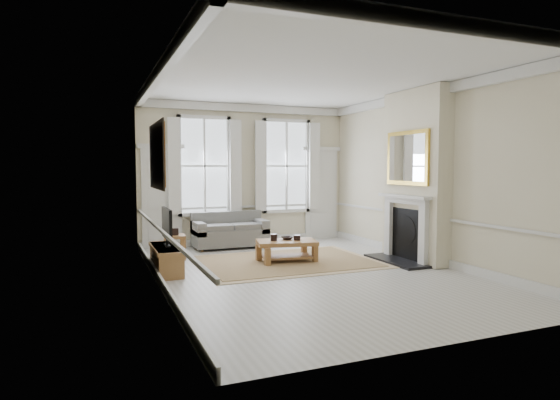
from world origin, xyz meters
name	(u,v)px	position (x,y,z in m)	size (l,w,h in m)	color
floor	(309,273)	(0.00, 0.00, 0.00)	(7.20, 7.20, 0.00)	#B7B5AD
ceiling	(310,78)	(0.00, 0.00, 3.40)	(7.20, 7.20, 0.00)	white
back_wall	(246,174)	(0.00, 3.60, 1.70)	(5.20, 5.20, 0.00)	beige
left_wall	(157,178)	(-2.60, 0.00, 1.70)	(7.20, 7.20, 0.00)	beige
right_wall	(429,176)	(2.60, 0.00, 1.70)	(7.20, 7.20, 0.00)	beige
window_left	(204,166)	(-1.05, 3.55, 1.90)	(1.26, 0.20, 2.20)	#B2BCC6
window_right	(286,166)	(1.05, 3.55, 1.90)	(1.26, 0.20, 2.20)	#B2BCC6
door_left	(162,199)	(-2.05, 3.56, 1.15)	(0.90, 0.08, 2.30)	silver
door_right	(321,195)	(2.05, 3.56, 1.15)	(0.90, 0.08, 2.30)	silver
painting	(157,156)	(-2.56, 0.30, 2.05)	(0.05, 1.66, 1.06)	#AB6A1D
chimney_breast	(415,176)	(2.43, 0.20, 1.70)	(0.35, 1.70, 3.38)	beige
hearth	(396,261)	(2.00, 0.20, 0.03)	(0.55, 1.50, 0.05)	black
fireplace	(405,225)	(2.20, 0.20, 0.73)	(0.21, 1.45, 1.33)	silver
mirror	(407,158)	(2.21, 0.20, 2.05)	(0.06, 1.26, 1.06)	gold
sofa	(229,232)	(-0.58, 3.11, 0.35)	(1.69, 0.82, 0.82)	#5D5D5A
side_table	(175,240)	(-2.01, 2.10, 0.40)	(0.44, 0.44, 0.50)	brown
rug	(287,261)	(0.00, 1.01, 0.01)	(3.50, 2.60, 0.02)	#97774E
coffee_table	(287,244)	(0.00, 1.01, 0.35)	(1.27, 0.90, 0.43)	brown
ceramic_pot_a	(274,237)	(-0.25, 1.06, 0.50)	(0.13, 0.13, 0.13)	black
ceramic_pot_b	(297,238)	(0.20, 0.96, 0.48)	(0.14, 0.14, 0.10)	black
bowl	(287,238)	(0.05, 1.11, 0.46)	(0.23, 0.23, 0.06)	black
tv_stand	(166,259)	(-2.34, 0.99, 0.23)	(0.42, 1.30, 0.46)	brown
tv	(167,224)	(-2.32, 0.99, 0.86)	(0.08, 0.90, 0.68)	black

